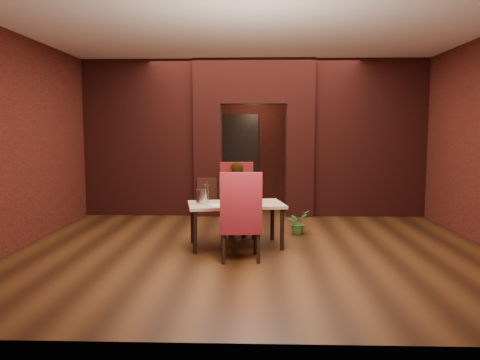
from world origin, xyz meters
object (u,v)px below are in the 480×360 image
at_px(chair_near, 240,215).
at_px(person_seated, 237,200).
at_px(wine_bucket, 202,196).
at_px(dining_table, 236,225).
at_px(wine_glass_a, 225,196).
at_px(wine_glass_b, 234,196).
at_px(potted_plant, 298,222).
at_px(water_bottle, 207,192).
at_px(chair_far, 238,200).
at_px(wine_glass_c, 249,197).

distance_m(chair_near, person_seated, 1.35).
bearing_deg(wine_bucket, dining_table, 2.01).
bearing_deg(wine_glass_a, dining_table, -29.30).
distance_m(wine_glass_a, wine_bucket, 0.36).
xyz_separation_m(wine_glass_b, potted_plant, (1.05, 0.89, -0.58)).
height_order(chair_near, wine_glass_a, chair_near).
distance_m(dining_table, wine_glass_b, 0.44).
bearing_deg(dining_table, person_seated, 80.75).
bearing_deg(wine_bucket, water_bottle, 68.40).
height_order(person_seated, potted_plant, person_seated).
bearing_deg(person_seated, potted_plant, -158.62).
xyz_separation_m(dining_table, potted_plant, (1.02, 0.90, -0.13)).
relative_size(dining_table, wine_glass_a, 7.00).
bearing_deg(wine_glass_b, person_seated, 88.63).
height_order(chair_far, wine_glass_b, chair_far).
distance_m(chair_far, wine_glass_c, 0.79).
distance_m(dining_table, water_bottle, 0.68).
bearing_deg(dining_table, wine_bucket, 171.52).
height_order(wine_glass_a, wine_glass_c, wine_glass_c).
distance_m(chair_near, wine_glass_a, 0.86).
height_order(chair_near, person_seated, person_seated).
bearing_deg(chair_near, person_seated, -90.93).
bearing_deg(person_seated, water_bottle, 56.00).
xyz_separation_m(dining_table, wine_glass_c, (0.21, -0.06, 0.44)).
bearing_deg(chair_near, wine_bucket, -53.92).
relative_size(wine_glass_c, potted_plant, 0.55).
height_order(dining_table, person_seated, person_seated).
bearing_deg(water_bottle, wine_glass_c, -16.49).
bearing_deg(wine_glass_b, wine_bucket, -176.24).
distance_m(wine_glass_a, water_bottle, 0.29).
distance_m(chair_far, person_seated, 0.05).
bearing_deg(wine_bucket, wine_glass_c, -3.21).
relative_size(chair_near, wine_glass_b, 5.58).
bearing_deg(wine_bucket, wine_glass_b, 3.76).
xyz_separation_m(person_seated, wine_bucket, (-0.50, -0.66, 0.15)).
xyz_separation_m(wine_glass_a, wine_glass_b, (0.15, -0.09, 0.01)).
height_order(wine_glass_b, water_bottle, water_bottle).
xyz_separation_m(chair_far, water_bottle, (-0.46, -0.55, 0.21)).
relative_size(chair_near, wine_glass_a, 6.01).
bearing_deg(wine_glass_c, water_bottle, 163.51).
bearing_deg(wine_glass_c, chair_near, -100.68).
bearing_deg(dining_table, chair_far, 79.52).
xyz_separation_m(dining_table, chair_near, (0.08, -0.71, 0.28)).
height_order(chair_far, wine_glass_a, chair_far).
xyz_separation_m(wine_glass_b, wine_glass_c, (0.23, -0.07, 0.00)).
distance_m(wine_glass_c, potted_plant, 1.39).
distance_m(chair_far, wine_bucket, 0.89).
distance_m(wine_glass_c, wine_bucket, 0.73).
relative_size(chair_near, potted_plant, 3.03).
bearing_deg(chair_far, potted_plant, 5.31).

